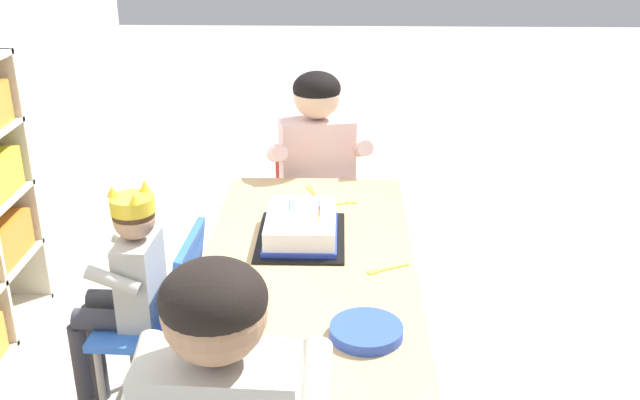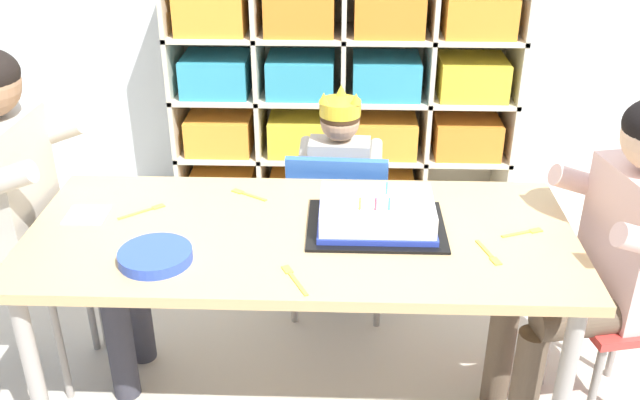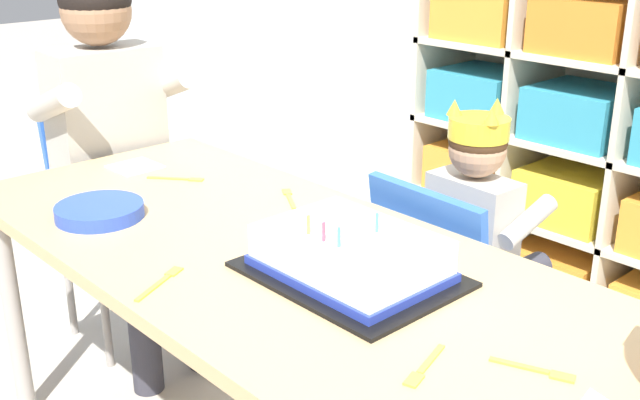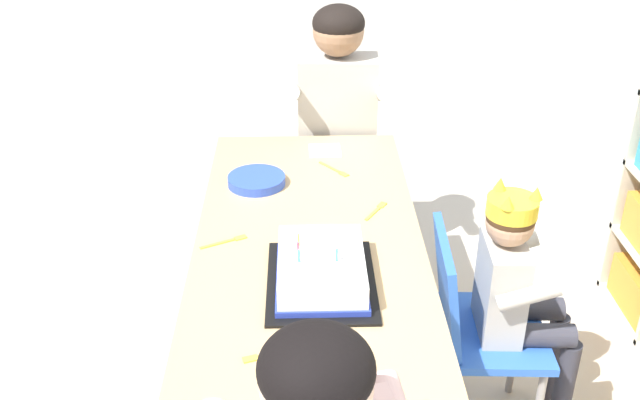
{
  "view_description": "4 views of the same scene",
  "coord_description": "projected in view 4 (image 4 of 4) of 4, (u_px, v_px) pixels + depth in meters",
  "views": [
    {
      "loc": [
        -1.97,
        -0.1,
        1.69
      ],
      "look_at": [
        0.16,
        -0.03,
        0.78
      ],
      "focal_mm": 41.4,
      "sensor_mm": 36.0,
      "label": 1
    },
    {
      "loc": [
        0.11,
        -1.7,
        1.61
      ],
      "look_at": [
        0.06,
        -0.06,
        0.76
      ],
      "focal_mm": 40.01,
      "sensor_mm": 36.0,
      "label": 2
    },
    {
      "loc": [
        1.12,
        -0.88,
        1.26
      ],
      "look_at": [
        0.18,
        -0.01,
        0.78
      ],
      "focal_mm": 43.76,
      "sensor_mm": 36.0,
      "label": 3
    },
    {
      "loc": [
        1.84,
        -0.02,
        1.76
      ],
      "look_at": [
        0.11,
        0.03,
        0.82
      ],
      "focal_mm": 41.92,
      "sensor_mm": 36.0,
      "label": 4
    }
  ],
  "objects": [
    {
      "name": "fork_near_child_seat",
      "position": [
        335.0,
        170.0,
        2.56
      ],
      "size": [
        0.12,
        0.1,
        0.0
      ],
      "rotation": [
        0.0,
        0.0,
        3.82
      ],
      "color": "yellow",
      "rests_on": "activity_table"
    },
    {
      "name": "child_with_crown",
      "position": [
        517.0,
        286.0,
        2.12
      ],
      "size": [
        0.3,
        0.31,
        0.85
      ],
      "rotation": [
        0.0,
        0.0,
        3.09
      ],
      "color": "#B2ADA3",
      "rests_on": "ground"
    },
    {
      "name": "adult_helper_seated",
      "position": [
        338.0,
        117.0,
        2.83
      ],
      "size": [
        0.44,
        0.41,
        1.09
      ],
      "rotation": [
        0.0,
        0.0,
        1.53
      ],
      "color": "#B2ADA3",
      "rests_on": "ground"
    },
    {
      "name": "fork_at_table_front_edge",
      "position": [
        227.0,
        241.0,
        2.15
      ],
      "size": [
        0.08,
        0.13,
        0.0
      ],
      "rotation": [
        0.0,
        0.0,
        5.17
      ],
      "color": "yellow",
      "rests_on": "activity_table"
    },
    {
      "name": "fork_beside_plate_stack",
      "position": [
        377.0,
        210.0,
        2.31
      ],
      "size": [
        0.12,
        0.08,
        0.0
      ],
      "rotation": [
        0.0,
        0.0,
        5.73
      ],
      "color": "yellow",
      "rests_on": "activity_table"
    },
    {
      "name": "paper_napkin_square",
      "position": [
        325.0,
        150.0,
        2.7
      ],
      "size": [
        0.12,
        0.12,
        0.0
      ],
      "primitive_type": "cube",
      "rotation": [
        0.0,
        0.0,
        0.02
      ],
      "color": "white",
      "rests_on": "activity_table"
    },
    {
      "name": "classroom_chair_blue",
      "position": [
        473.0,
        321.0,
        2.18
      ],
      "size": [
        0.37,
        0.35,
        0.68
      ],
      "rotation": [
        0.0,
        0.0,
        3.09
      ],
      "color": "blue",
      "rests_on": "ground"
    },
    {
      "name": "paper_plate_stack",
      "position": [
        257.0,
        180.0,
        2.46
      ],
      "size": [
        0.19,
        0.19,
        0.03
      ],
      "primitive_type": "cylinder",
      "color": "blue",
      "rests_on": "activity_table"
    },
    {
      "name": "fork_scattered_mid_table",
      "position": [
        317.0,
        390.0,
        1.61
      ],
      "size": [
        0.12,
        0.06,
        0.0
      ],
      "rotation": [
        0.0,
        0.0,
        3.52
      ],
      "color": "yellow",
      "rests_on": "activity_table"
    },
    {
      "name": "activity_table",
      "position": [
        309.0,
        258.0,
        2.18
      ],
      "size": [
        1.51,
        0.66,
        0.63
      ],
      "color": "tan",
      "rests_on": "ground"
    },
    {
      "name": "fork_by_napkin",
      "position": [
        265.0,
        356.0,
        1.71
      ],
      "size": [
        0.05,
        0.12,
        0.0
      ],
      "rotation": [
        0.0,
        0.0,
        1.87
      ],
      "color": "yellow",
      "rests_on": "activity_table"
    },
    {
      "name": "classroom_chair_adult_side",
      "position": [
        337.0,
        157.0,
        3.03
      ],
      "size": [
        0.33,
        0.31,
        0.73
      ],
      "rotation": [
        0.0,
        0.0,
        1.53
      ],
      "color": "blue",
      "rests_on": "ground"
    },
    {
      "name": "birthday_cake_on_tray",
      "position": [
        321.0,
        271.0,
        1.95
      ],
      "size": [
        0.38,
        0.29,
        0.12
      ],
      "color": "black",
      "rests_on": "activity_table"
    }
  ]
}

